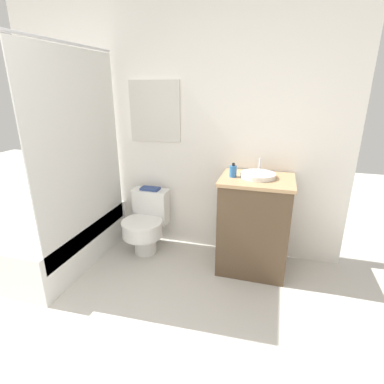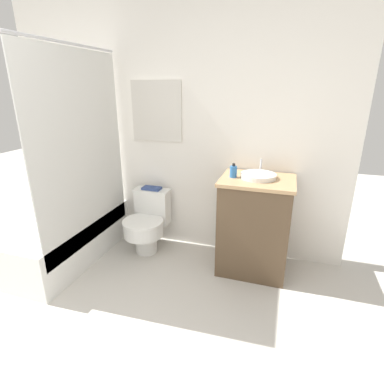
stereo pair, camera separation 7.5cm
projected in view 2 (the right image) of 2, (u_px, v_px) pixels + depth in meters
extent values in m
cube|color=white|center=(172.00, 129.00, 3.02)|extent=(3.48, 0.05, 2.50)
cube|color=beige|center=(156.00, 111.00, 2.97)|extent=(0.53, 0.02, 0.59)
cube|color=silver|center=(156.00, 111.00, 2.97)|extent=(0.50, 0.01, 0.56)
cube|color=white|center=(66.00, 238.00, 3.01)|extent=(0.67, 1.32, 0.42)
cube|color=silver|center=(82.00, 153.00, 2.62)|extent=(0.01, 1.21, 1.70)
cylinder|color=#B7B7BC|center=(69.00, 43.00, 2.33)|extent=(0.02, 1.21, 0.02)
cylinder|color=white|center=(146.00, 242.00, 3.14)|extent=(0.22, 0.22, 0.22)
cylinder|color=white|center=(143.00, 229.00, 3.04)|extent=(0.40, 0.40, 0.14)
cylinder|color=white|center=(143.00, 222.00, 3.01)|extent=(0.41, 0.41, 0.02)
cube|color=white|center=(153.00, 207.00, 3.20)|extent=(0.36, 0.16, 0.35)
cube|color=white|center=(152.00, 190.00, 3.14)|extent=(0.38, 0.17, 0.02)
cube|color=brown|center=(254.00, 227.00, 2.75)|extent=(0.61, 0.50, 0.87)
cube|color=tan|center=(258.00, 180.00, 2.60)|extent=(0.64, 0.53, 0.03)
cylinder|color=white|center=(258.00, 176.00, 2.61)|extent=(0.31, 0.31, 0.04)
cylinder|color=silver|center=(261.00, 166.00, 2.75)|extent=(0.02, 0.02, 0.13)
cylinder|color=#2D6BB2|center=(233.00, 172.00, 2.62)|extent=(0.06, 0.06, 0.10)
cylinder|color=black|center=(234.00, 165.00, 2.60)|extent=(0.03, 0.03, 0.02)
cube|color=#33477F|center=(152.00, 188.00, 3.13)|extent=(0.19, 0.11, 0.02)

